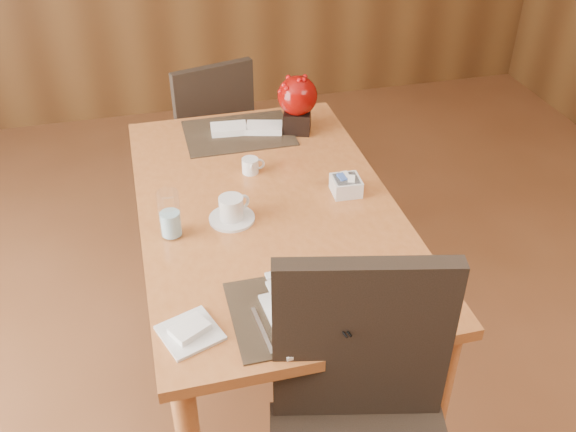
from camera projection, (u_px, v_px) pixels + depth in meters
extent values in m
cube|color=#B56732|center=(267.00, 209.00, 2.29)|extent=(0.90, 1.50, 0.04)
cylinder|color=#B56732|center=(154.00, 205.00, 2.98)|extent=(0.07, 0.07, 0.71)
cylinder|color=#B56732|center=(436.00, 408.00, 2.04)|extent=(0.07, 0.07, 0.71)
cylinder|color=#B56732|center=(315.00, 183.00, 3.13)|extent=(0.07, 0.07, 0.71)
cube|color=black|center=(309.00, 308.00, 1.85)|extent=(0.45, 0.33, 0.01)
cube|color=black|center=(239.00, 133.00, 2.71)|extent=(0.45, 0.33, 0.01)
cube|color=silver|center=(315.00, 317.00, 1.81)|extent=(0.28, 0.28, 0.01)
cube|color=silver|center=(316.00, 304.00, 1.78)|extent=(0.20, 0.20, 0.09)
cylinder|color=tan|center=(316.00, 304.00, 1.78)|extent=(0.17, 0.17, 0.07)
cylinder|color=silver|center=(232.00, 218.00, 2.20)|extent=(0.16, 0.16, 0.01)
cylinder|color=silver|center=(231.00, 208.00, 2.18)|extent=(0.11, 0.11, 0.08)
cylinder|color=black|center=(231.00, 199.00, 2.16)|extent=(0.08, 0.08, 0.01)
cylinder|color=white|center=(170.00, 215.00, 2.09)|extent=(0.09, 0.09, 0.17)
cube|color=silver|center=(346.00, 186.00, 2.33)|extent=(0.11, 0.11, 0.06)
cube|color=black|center=(297.00, 121.00, 2.71)|extent=(0.14, 0.14, 0.09)
sphere|color=#890805|center=(297.00, 96.00, 2.64)|extent=(0.17, 0.17, 0.17)
cube|color=silver|center=(190.00, 333.00, 1.76)|extent=(0.19, 0.19, 0.01)
cube|color=black|center=(362.00, 341.00, 1.69)|extent=(0.47, 0.16, 0.54)
cube|color=black|center=(203.00, 141.00, 3.35)|extent=(0.51, 0.51, 0.05)
cube|color=black|center=(215.00, 111.00, 3.07)|extent=(0.40, 0.15, 0.45)
cylinder|color=black|center=(222.00, 155.00, 3.67)|extent=(0.03, 0.03, 0.39)
cylinder|color=black|center=(249.00, 184.00, 3.43)|extent=(0.03, 0.03, 0.39)
cylinder|color=black|center=(165.00, 171.00, 3.53)|extent=(0.03, 0.03, 0.39)
cylinder|color=black|center=(189.00, 201.00, 3.29)|extent=(0.03, 0.03, 0.39)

